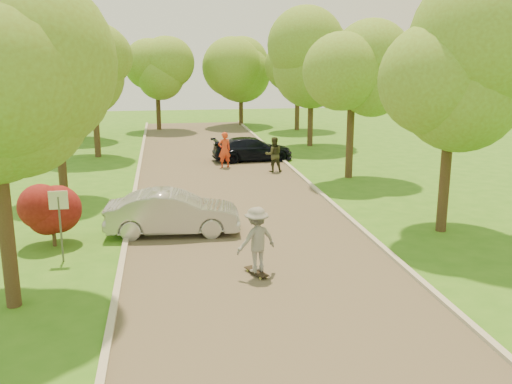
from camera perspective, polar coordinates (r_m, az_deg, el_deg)
ground at (r=14.45m, az=2.40°, el=-11.18°), size 100.00×100.00×0.00m
road at (r=21.86m, az=-1.84°, el=-2.40°), size 8.00×60.00×0.01m
curb_left at (r=21.71m, az=-12.51°, el=-2.68°), size 0.18×60.00×0.12m
curb_right at (r=22.70m, az=8.35°, el=-1.78°), size 0.18×60.00×0.12m
street_sign at (r=17.69m, az=-19.08°, el=-1.83°), size 0.55×0.06×2.17m
red_shrub at (r=19.32m, az=-19.72°, el=-2.02°), size 1.70×1.70×1.95m
tree_l_mida at (r=14.30m, az=-24.15°, el=8.91°), size 4.71×4.60×7.39m
tree_l_midb at (r=25.20m, az=-18.97°, el=9.62°), size 4.30×4.20×6.62m
tree_l_far at (r=35.02m, az=-15.72°, el=12.26°), size 4.92×4.80×7.79m
tree_r_mida at (r=20.30m, az=19.71°, el=11.43°), size 5.13×5.00×7.95m
tree_r_midb at (r=28.41m, az=9.99°, el=11.13°), size 4.51×4.40×7.01m
tree_r_far at (r=38.13m, az=5.94°, el=13.32°), size 5.33×5.20×8.34m
tree_bg_a at (r=43.25m, az=-17.80°, el=12.11°), size 5.12×5.00×7.72m
tree_bg_b at (r=46.13m, az=4.50°, el=13.06°), size 5.12×5.00×7.95m
tree_bg_c at (r=46.83m, az=-9.64°, el=12.28°), size 4.92×4.80×7.33m
tree_bg_d at (r=49.31m, az=-1.28°, el=12.88°), size 5.12×5.00×7.72m
silver_sedan at (r=19.75m, az=-8.31°, el=-2.06°), size 4.65×1.90×1.50m
dark_sedan at (r=32.97m, az=-0.37°, el=4.33°), size 4.75×2.19×1.35m
longboard at (r=16.16m, az=0.05°, el=-7.97°), size 0.61×0.98×0.11m
skateboarder at (r=15.83m, az=0.05°, el=-4.79°), size 1.38×1.10×1.86m
person_striped at (r=30.88m, az=-3.18°, el=4.22°), size 0.81×0.64×1.95m
person_olive at (r=29.75m, az=1.78°, el=3.76°), size 0.90×0.71×1.84m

